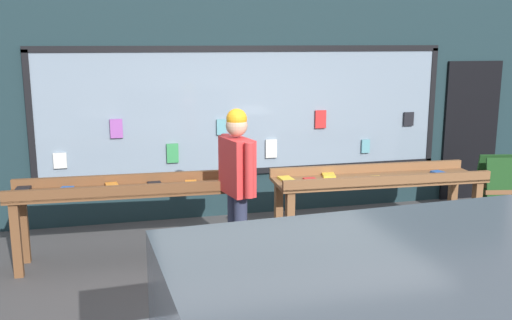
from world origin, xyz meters
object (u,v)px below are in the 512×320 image
at_px(display_table_left, 132,196).
at_px(sandwich_board_sign, 499,189).
at_px(person_browsing, 237,176).
at_px(display_table_right, 378,183).
at_px(small_dog, 271,251).

height_order(display_table_left, sandwich_board_sign, display_table_left).
xyz_separation_m(person_browsing, sandwich_board_sign, (3.75, 0.73, -0.56)).
distance_m(display_table_right, person_browsing, 1.94).
height_order(display_table_left, display_table_right, display_table_left).
relative_size(display_table_right, person_browsing, 1.49).
bearing_deg(person_browsing, sandwich_board_sign, -91.44).
relative_size(display_table_left, display_table_right, 1.00).
bearing_deg(small_dog, sandwich_board_sign, -118.99).
height_order(small_dog, sandwich_board_sign, sandwich_board_sign).
bearing_deg(display_table_left, person_browsing, -24.42).
bearing_deg(small_dog, display_table_left, 15.10).
height_order(display_table_right, sandwich_board_sign, sandwich_board_sign).
bearing_deg(display_table_right, person_browsing, -165.44).
bearing_deg(display_table_right, small_dog, -153.94).
bearing_deg(sandwich_board_sign, person_browsing, -157.60).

